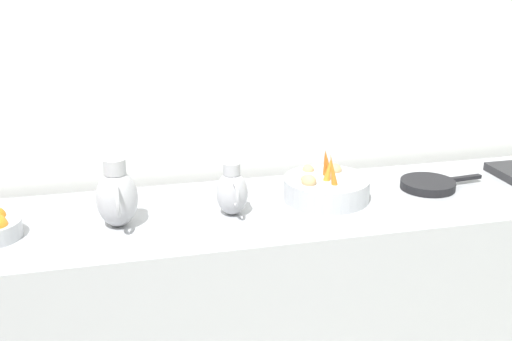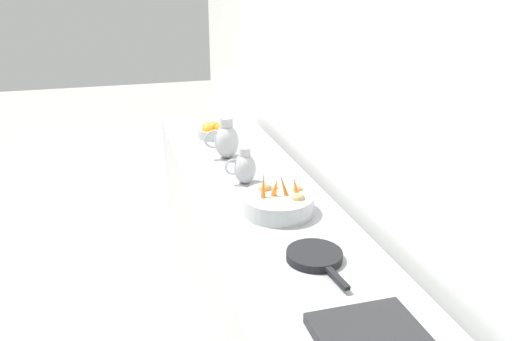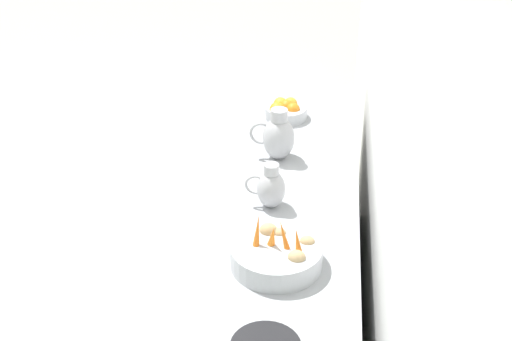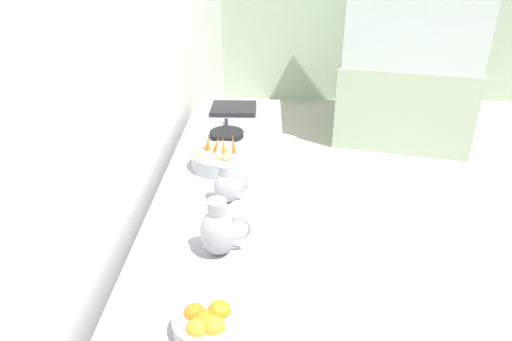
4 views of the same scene
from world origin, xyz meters
The scene contains 10 objects.
ground_plane centered at (0.00, 0.00, 0.00)m, with size 14.61×14.61×0.00m, color #ADAA9E.
tile_wall_left centered at (-1.95, 0.50, 1.50)m, with size 0.10×7.75×3.00m, color white.
prep_counter centered at (-1.50, 0.00, 0.45)m, with size 0.68×2.98×0.91m, color #9EA0A5.
vegetable_colander centered at (-1.53, 0.24, 0.95)m, with size 0.34×0.34×0.21m.
orange_bowl centered at (-1.46, -1.02, 0.95)m, with size 0.22×0.22×0.10m.
metal_pitcher_tall centered at (-1.46, -0.57, 1.02)m, with size 0.21×0.15×0.25m.
metal_pitcher_short centered at (-1.47, -0.15, 1.00)m, with size 0.17×0.12×0.20m.
counter_sink_basin centered at (-1.52, 1.21, 0.92)m, with size 0.34×0.30×0.04m, color #232326.
skillet_on_counter centered at (-1.54, 0.70, 0.92)m, with size 0.23×0.37×0.03m.
glass_block_booth centered at (0.30, 3.02, 1.09)m, with size 1.77×1.65×2.21m.
Camera 4 is at (-1.27, -2.14, 2.09)m, focal length 32.22 mm.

